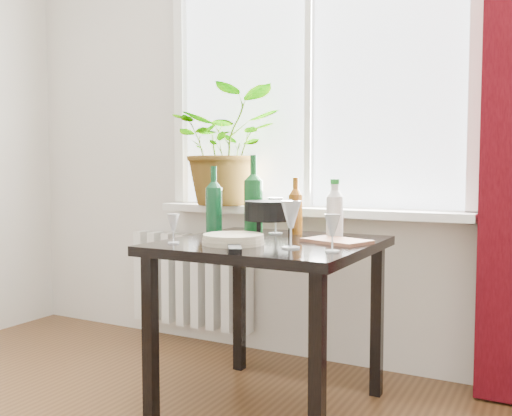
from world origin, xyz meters
The scene contains 18 objects.
window centered at (0.00, 2.22, 1.60)m, with size 1.72×0.08×1.62m.
windowsill centered at (0.00, 2.15, 0.82)m, with size 1.72×0.20×0.04m.
radiator centered at (-0.75, 2.18, 0.38)m, with size 0.80×0.10×0.55m.
table centered at (0.10, 1.55, 0.65)m, with size 0.85×0.85×0.74m.
potted_plant centered at (-0.45, 2.11, 1.17)m, with size 0.58×0.51×0.65m, color #39771F.
wine_bottle_left centered at (-0.23, 1.62, 0.90)m, with size 0.08×0.08×0.33m, color #0C411F, non-canonical shape.
wine_bottle_right centered at (-0.09, 1.74, 0.93)m, with size 0.09×0.09×0.38m, color #0D481A, non-canonical shape.
bottle_amber centered at (0.09, 1.83, 0.88)m, with size 0.07×0.07×0.27m, color brown, non-canonical shape.
cleaning_bottle centered at (0.31, 1.75, 0.87)m, with size 0.07×0.07×0.26m, color silver, non-canonical shape.
wineglass_front_right centered at (0.27, 1.38, 0.84)m, with size 0.08×0.08×0.19m, color silver, non-canonical shape.
wineglass_far_right centered at (0.45, 1.36, 0.81)m, with size 0.06×0.06×0.14m, color silver, non-canonical shape.
wineglass_back_center centered at (0.27, 1.86, 0.83)m, with size 0.08×0.08×0.18m, color silver, non-canonical shape.
wineglass_back_left centered at (0.01, 1.78, 0.83)m, with size 0.07×0.07×0.18m, color silver, non-canonical shape.
wineglass_front_left centered at (-0.22, 1.28, 0.80)m, with size 0.05×0.05×0.12m, color silver, non-canonical shape.
plate_stack centered at (0.02, 1.38, 0.76)m, with size 0.26×0.26×0.04m, color beige.
fondue_pot centered at (0.06, 1.61, 0.82)m, with size 0.25×0.22×0.17m, color black, non-canonical shape.
tv_remote centered at (0.11, 1.23, 0.75)m, with size 0.05×0.17×0.02m, color black.
cutting_board centered at (0.37, 1.63, 0.75)m, with size 0.27×0.17×0.01m, color #9A6245.
Camera 1 is at (1.19, -0.62, 1.05)m, focal length 40.00 mm.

